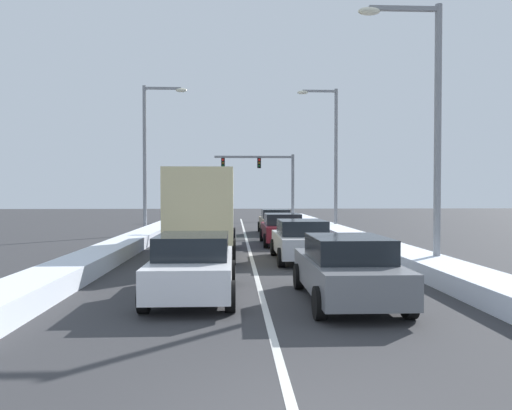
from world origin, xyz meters
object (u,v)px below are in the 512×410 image
sedan_maroon_right_lane_third (282,229)px  street_lamp_left_mid (150,147)px  box_truck_center_lane_second (204,208)px  sedan_green_center_lane_third (215,224)px  traffic_light_gantry (268,172)px  street_lamp_right_mid (331,148)px  street_lamp_right_near (427,113)px  sedan_white_center_lane_nearest (193,265)px  sedan_black_center_lane_fourth (217,218)px  sedan_tan_right_lane_fourth (275,221)px  sedan_silver_right_lane_second (301,240)px  sedan_gray_right_lane_nearest (347,269)px

sedan_maroon_right_lane_third → street_lamp_left_mid: size_ratio=0.50×
box_truck_center_lane_second → sedan_green_center_lane_third: box_truck_center_lane_second is taller
traffic_light_gantry → street_lamp_right_mid: 14.77m
street_lamp_left_mid → street_lamp_right_near: bearing=-52.7°
sedan_green_center_lane_third → sedan_white_center_lane_nearest: bearing=-89.6°
street_lamp_right_near → traffic_light_gantry: bearing=95.2°
sedan_maroon_right_lane_third → sedan_black_center_lane_fourth: 11.02m
sedan_green_center_lane_third → street_lamp_right_mid: 9.64m
sedan_maroon_right_lane_third → street_lamp_right_mid: (3.98, 7.89, 4.71)m
sedan_black_center_lane_fourth → street_lamp_left_mid: street_lamp_left_mid is taller
sedan_tan_right_lane_fourth → sedan_white_center_lane_nearest: bearing=-100.8°
sedan_silver_right_lane_second → traffic_light_gantry: 28.42m
sedan_black_center_lane_fourth → sedan_maroon_right_lane_third: bearing=-71.2°
sedan_silver_right_lane_second → street_lamp_right_mid: street_lamp_right_mid is taller
sedan_maroon_right_lane_third → street_lamp_right_mid: street_lamp_right_mid is taller
sedan_maroon_right_lane_third → street_lamp_right_near: size_ratio=0.54×
traffic_light_gantry → street_lamp_left_mid: (-8.26, -16.37, 0.80)m
box_truck_center_lane_second → street_lamp_left_mid: (-3.82, 10.24, 3.40)m
sedan_green_center_lane_third → traffic_light_gantry: 19.27m
sedan_gray_right_lane_nearest → sedan_tan_right_lane_fourth: (-0.01, 19.25, 0.00)m
street_lamp_left_mid → street_lamp_right_mid: bearing=9.8°
sedan_gray_right_lane_nearest → street_lamp_left_mid: (-7.59, 18.65, 4.53)m
street_lamp_right_mid → traffic_light_gantry: bearing=102.1°
sedan_maroon_right_lane_third → sedan_black_center_lane_fourth: same height
street_lamp_right_near → sedan_maroon_right_lane_third: bearing=113.2°
sedan_green_center_lane_third → traffic_light_gantry: bearing=76.8°
sedan_tan_right_lane_fourth → box_truck_center_lane_second: bearing=-109.1°
sedan_maroon_right_lane_third → street_lamp_right_near: street_lamp_right_near is taller
sedan_silver_right_lane_second → sedan_maroon_right_lane_third: bearing=91.3°
sedan_black_center_lane_fourth → street_lamp_left_mid: (-3.82, -4.50, 4.53)m
sedan_white_center_lane_nearest → sedan_tan_right_lane_fourth: bearing=79.2°
sedan_white_center_lane_nearest → street_lamp_right_near: size_ratio=0.54×
sedan_tan_right_lane_fourth → sedan_green_center_lane_third: size_ratio=1.00×
sedan_silver_right_lane_second → sedan_tan_right_lane_fourth: same height
sedan_white_center_lane_nearest → sedan_green_center_lane_third: size_ratio=1.00×
sedan_maroon_right_lane_third → sedan_black_center_lane_fourth: bearing=108.8°
street_lamp_right_mid → street_lamp_left_mid: (-11.34, -1.95, -0.18)m
sedan_tan_right_lane_fourth → sedan_gray_right_lane_nearest: bearing=-90.0°
traffic_light_gantry → street_lamp_right_near: bearing=-84.8°
street_lamp_left_mid → box_truck_center_lane_second: bearing=-69.6°
sedan_gray_right_lane_nearest → traffic_light_gantry: 35.23m
sedan_black_center_lane_fourth → sedan_white_center_lane_nearest: bearing=-89.4°
sedan_gray_right_lane_nearest → box_truck_center_lane_second: bearing=114.1°
sedan_gray_right_lane_nearest → sedan_black_center_lane_fourth: same height
sedan_black_center_lane_fourth → street_lamp_right_near: (7.24, -19.03, 4.23)m
sedan_green_center_lane_third → street_lamp_left_mid: 6.34m
box_truck_center_lane_second → sedan_gray_right_lane_nearest: bearing=-65.9°
sedan_white_center_lane_nearest → traffic_light_gantry: size_ratio=0.60×
sedan_maroon_right_lane_third → sedan_white_center_lane_nearest: same height
sedan_green_center_lane_third → street_lamp_right_near: bearing=-60.3°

